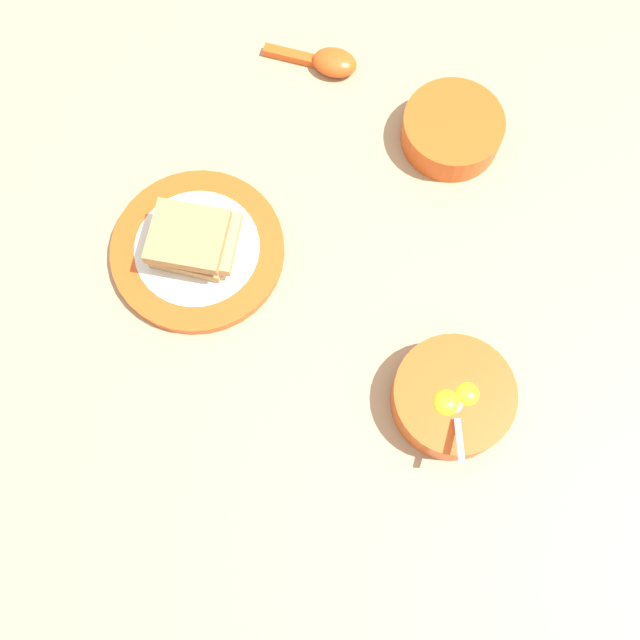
# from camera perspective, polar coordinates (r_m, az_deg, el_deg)

# --- Properties ---
(ground_plane) EXTENTS (3.00, 3.00, 0.00)m
(ground_plane) POSITION_cam_1_polar(r_m,az_deg,el_deg) (0.92, 2.88, 2.76)
(ground_plane) COLOR tan
(egg_bowl) EXTENTS (0.14, 0.14, 0.08)m
(egg_bowl) POSITION_cam_1_polar(r_m,az_deg,el_deg) (0.87, 10.08, -5.81)
(egg_bowl) COLOR #DB5119
(egg_bowl) RESTS_ON ground_plane
(toast_plate) EXTENTS (0.21, 0.21, 0.02)m
(toast_plate) POSITION_cam_1_polar(r_m,az_deg,el_deg) (0.94, -9.29, 5.27)
(toast_plate) COLOR #DB5119
(toast_plate) RESTS_ON ground_plane
(toast_sandwich) EXTENTS (0.12, 0.12, 0.05)m
(toast_sandwich) POSITION_cam_1_polar(r_m,az_deg,el_deg) (0.91, -9.61, 6.10)
(toast_sandwich) COLOR tan
(toast_sandwich) RESTS_ON toast_plate
(soup_spoon) EXTENTS (0.07, 0.13, 0.03)m
(soup_spoon) POSITION_cam_1_polar(r_m,az_deg,el_deg) (1.06, 0.61, 19.10)
(soup_spoon) COLOR #DB5119
(soup_spoon) RESTS_ON ground_plane
(congee_bowl) EXTENTS (0.13, 0.13, 0.04)m
(congee_bowl) POSITION_cam_1_polar(r_m,az_deg,el_deg) (1.00, 10.04, 14.13)
(congee_bowl) COLOR #DB5119
(congee_bowl) RESTS_ON ground_plane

